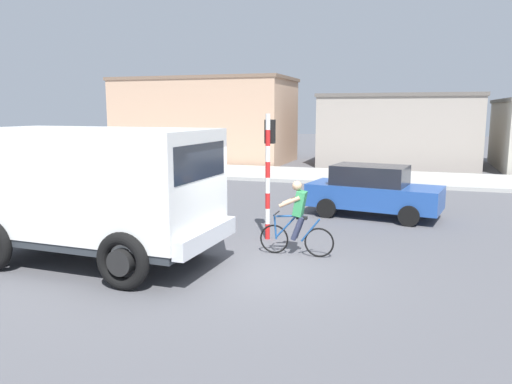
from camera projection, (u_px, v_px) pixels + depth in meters
ground_plane at (257, 269)px, 10.35m from camera, size 120.00×120.00×0.00m
sidewalk_far at (351, 177)px, 24.25m from camera, size 80.00×5.00×0.16m
truck_foreground at (94, 186)px, 10.60m from camera, size 5.51×3.00×2.90m
cyclist at (297, 218)px, 11.21m from camera, size 1.73×0.50×1.72m
traffic_light_pole at (269, 159)px, 12.52m from camera, size 0.24×0.43×3.20m
car_red_near at (373, 191)px, 15.39m from camera, size 4.23×2.37×1.60m
building_corner_left at (205, 120)px, 32.24m from camera, size 11.21×5.82×5.33m
building_mid_block at (399, 130)px, 30.56m from camera, size 9.04×8.04×4.23m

